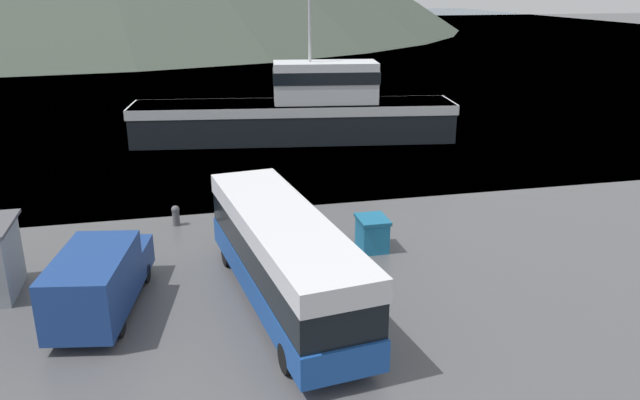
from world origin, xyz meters
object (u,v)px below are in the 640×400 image
Objects in this scene: tour_bus at (283,255)px; storage_bin at (372,233)px; delivery_van at (99,279)px; fishing_boat at (300,111)px.

tour_bus reaches higher than storage_bin.
fishing_boat is at bearing 73.68° from delivery_van.
tour_bus is at bearing -138.86° from storage_bin.
delivery_van reaches higher than storage_bin.
delivery_van is 0.28× the size of fishing_boat.
delivery_van is (-6.11, 0.81, -0.60)m from tour_bus.
delivery_van is 4.28× the size of storage_bin.
storage_bin is at bearing 26.31° from delivery_van.
fishing_boat is 19.72m from storage_bin.
storage_bin is at bearing -174.32° from fishing_boat.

